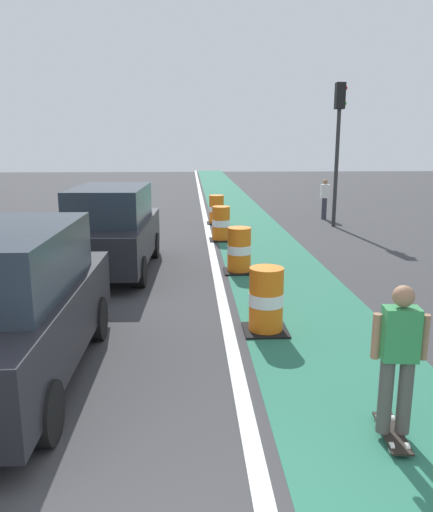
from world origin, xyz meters
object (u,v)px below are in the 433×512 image
Objects in this scene: traffic_barrel_front at (266,301)px; traffic_barrel_far at (216,210)px; pedestrian_crossing at (325,198)px; skateboarder_on_lane at (398,358)px; traffic_light_corner at (339,129)px; traffic_barrel_back at (221,224)px; parked_suv_second at (112,229)px; traffic_barrel_mid at (239,251)px; parked_suv_nearest at (6,306)px.

traffic_barrel_front is 11.29m from traffic_barrel_far.
pedestrian_crossing is at bearing 11.77° from traffic_barrel_far.
pedestrian_crossing is (3.31, 15.35, -0.05)m from skateboarder_on_lane.
traffic_light_corner reaches higher than pedestrian_crossing.
traffic_barrel_back is (-0.26, 7.91, 0.00)m from traffic_barrel_front.
pedestrian_crossing reaches higher than traffic_barrel_back.
traffic_light_corner is at bearing 40.84° from parked_suv_second.
parked_suv_second is at bearing -112.19° from traffic_barrel_far.
traffic_barrel_front is at bearing 105.77° from skateboarder_on_lane.
traffic_light_corner is (7.21, 6.23, 2.47)m from parked_suv_second.
skateboarder_on_lane is 7.12m from traffic_barrel_mid.
parked_suv_nearest is 4.23× the size of traffic_barrel_back.
skateboarder_on_lane is 1.05× the size of pedestrian_crossing.
traffic_barrel_far is (2.89, 7.09, -0.50)m from parked_suv_second.
traffic_light_corner reaches higher than parked_suv_second.
parked_suv_nearest reaches higher than traffic_barrel_far.
parked_suv_nearest is 4.23× the size of traffic_barrel_far.
traffic_barrel_far is at bearing 91.13° from traffic_barrel_front.
pedestrian_crossing is at bearing 62.86° from traffic_barrel_mid.
skateboarder_on_lane is 8.37m from parked_suv_second.
traffic_light_corner is (3.21, 13.58, 2.59)m from skateboarder_on_lane.
skateboarder_on_lane is at bearing -85.60° from traffic_barrel_far.
traffic_barrel_mid is 0.21× the size of traffic_light_corner.
traffic_barrel_mid is at bearing 57.44° from parked_suv_nearest.
skateboarder_on_lane is 14.19m from traffic_light_corner.
traffic_barrel_back is 0.21× the size of traffic_light_corner.
traffic_barrel_back is (-1.14, 11.05, -0.38)m from skateboarder_on_lane.
skateboarder_on_lane is 1.55× the size of traffic_barrel_front.
traffic_barrel_back is at bearing 52.35° from parked_suv_second.
traffic_barrel_mid is at bearing -5.66° from parked_suv_second.
parked_suv_nearest reaches higher than skateboarder_on_lane.
traffic_barrel_mid is 8.30m from traffic_light_corner.
parked_suv_nearest is 0.99× the size of parked_suv_second.
traffic_barrel_front is at bearing 24.08° from parked_suv_nearest.
traffic_barrel_mid is (3.51, 5.50, -0.50)m from parked_suv_nearest.
parked_suv_second reaches higher than traffic_barrel_front.
traffic_barrel_back is at bearing -149.86° from traffic_light_corner.
traffic_barrel_far is at bearing 67.81° from parked_suv_second.
parked_suv_nearest is 6.55m from traffic_barrel_mid.
parked_suv_nearest is at bearing -155.92° from traffic_barrel_front.
parked_suv_second is 0.91× the size of traffic_light_corner.
pedestrian_crossing is at bearing 86.89° from traffic_light_corner.
traffic_barrel_far is at bearing 89.45° from traffic_barrel_back.
traffic_barrel_mid is 9.34m from pedestrian_crossing.
traffic_barrel_back is 6.20m from pedestrian_crossing.
parked_suv_second is at bearing 118.57° from skateboarder_on_lane.
pedestrian_crossing reaches higher than traffic_barrel_front.
pedestrian_crossing is (7.77, 13.81, -0.17)m from parked_suv_nearest.
traffic_light_corner is (4.35, 2.53, 2.97)m from traffic_barrel_back.
parked_suv_nearest is at bearing -122.56° from traffic_barrel_mid.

